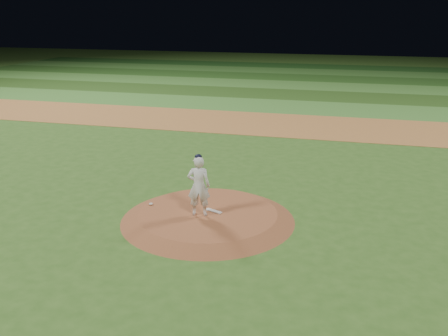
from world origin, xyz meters
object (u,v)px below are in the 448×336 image
Objects in this scene: pitching_rubber at (214,211)px; pitcher_on_mound at (199,186)px; pitchers_mound at (208,216)px; rosin_bag at (151,204)px.

pitcher_on_mound is at bearing -110.90° from pitching_rubber.
pitchers_mound is 41.61× the size of rosin_bag.
rosin_bag reaches higher than pitching_rubber.
pitching_rubber is at bearing 36.63° from pitchers_mound.
pitcher_on_mound is (-0.36, -0.38, 0.96)m from pitching_rubber.
pitchers_mound is 2.79× the size of pitcher_on_mound.
pitching_rubber is (0.16, 0.12, 0.14)m from pitchers_mound.
rosin_bag is at bearing -157.29° from pitching_rubber.
pitchers_mound is 0.24m from pitching_rubber.
rosin_bag is (-1.98, 0.11, 0.16)m from pitchers_mound.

